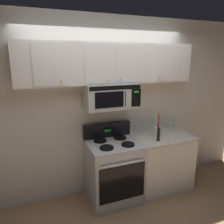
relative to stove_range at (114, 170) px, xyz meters
name	(u,v)px	position (x,y,z in m)	size (l,w,h in m)	color
ground_plane	(125,215)	(0.00, -0.42, -0.47)	(8.00, 8.00, 0.00)	#93704C
back_wall	(105,108)	(0.00, 0.37, 0.88)	(5.20, 0.10, 2.70)	silver
stove_range	(114,170)	(0.00, 0.00, 0.00)	(0.76, 0.69, 1.12)	#B7BABF
over_range_microwave	(111,96)	(0.00, 0.12, 1.11)	(0.76, 0.43, 0.35)	#B7BABF
upper_cabinets	(110,63)	(0.00, 0.15, 1.56)	(2.50, 0.36, 0.55)	silver
counter_segment	(161,161)	(0.84, 0.01, -0.02)	(0.93, 0.65, 0.90)	white
utensil_crock_cream	(157,131)	(0.73, -0.01, 0.53)	(0.12, 0.12, 0.40)	beige
salt_shaker	(171,128)	(1.10, 0.15, 0.48)	(0.05, 0.05, 0.10)	white
pepper_mill	(158,134)	(0.65, -0.16, 0.53)	(0.04, 0.04, 0.20)	black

